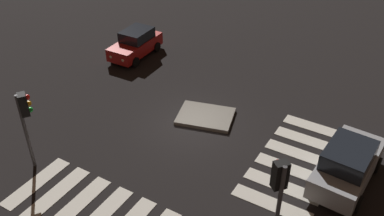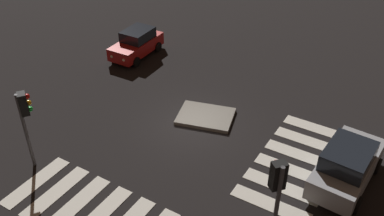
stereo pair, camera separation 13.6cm
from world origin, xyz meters
name	(u,v)px [view 1 (the left image)]	position (x,y,z in m)	size (l,w,h in m)	color
ground_plane	(192,125)	(0.00, 0.00, 0.00)	(80.00, 80.00, 0.00)	black
traffic_island	(205,116)	(0.27, 0.86, 0.09)	(3.14, 2.67, 0.18)	gray
car_red	(136,44)	(-6.80, 4.55, 0.82)	(1.88, 3.86, 1.66)	red
car_silver	(347,164)	(7.39, -0.16, 0.94)	(2.29, 4.48, 1.91)	#9EA0A5
traffic_light_south	(25,113)	(-4.24, -5.91, 2.73)	(0.54, 0.53, 3.60)	#47474C
traffic_light_east	(279,190)	(6.17, -5.27, 3.27)	(0.53, 0.54, 4.31)	#47474C
crosswalk_near	(100,216)	(0.00, -6.76, 0.01)	(7.60, 3.20, 0.02)	silver
crosswalk_side	(296,162)	(5.33, 0.00, 0.01)	(3.20, 6.45, 0.02)	silver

